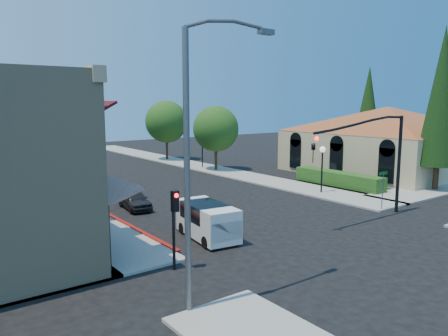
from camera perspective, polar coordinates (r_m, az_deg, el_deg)
ground at (r=22.35m, az=13.83°, el=-9.37°), size 120.00×120.00×0.00m
sidewalk_left at (r=41.69m, az=-25.40°, el=-1.57°), size 3.50×50.00×0.12m
sidewalk_right at (r=48.14m, az=-4.58°, el=0.49°), size 3.50×50.00×0.12m
curb_red_strip at (r=24.44m, az=-12.01°, el=-7.76°), size 0.25×10.00×0.06m
mission_building at (r=45.99m, az=20.47°, el=4.23°), size 30.12×30.12×6.40m
hedge at (r=36.69m, az=14.66°, el=-2.39°), size 1.40×8.00×1.10m
conifer_near at (r=37.13m, az=26.54°, el=8.34°), size 3.20×3.20×12.50m
conifer_far at (r=54.51m, az=18.31°, el=7.67°), size 3.20×3.20×11.00m
street_tree_a at (r=43.62m, az=-1.08°, el=5.14°), size 4.56×4.56×6.48m
street_tree_b at (r=52.05m, az=-7.54°, el=6.00°), size 4.94×4.94×7.02m
signal_mast_arm at (r=27.05m, az=19.62°, el=2.33°), size 8.01×0.39×6.00m
secondary_signal at (r=17.67m, az=-6.48°, el=-6.14°), size 0.28×0.42×3.32m
cobra_streetlight at (r=13.68m, az=-3.64°, el=2.18°), size 3.60×0.25×9.31m
street_name_sign at (r=29.12m, az=20.04°, el=-2.03°), size 0.80×0.06×2.50m
lamppost_left_near at (r=23.22m, az=-15.81°, el=-1.82°), size 0.44×0.44×3.57m
lamppost_left_far at (r=36.53m, az=-23.72°, el=1.46°), size 0.44×0.44×3.57m
lamppost_right_near at (r=33.20m, az=12.72°, el=1.33°), size 0.44×0.44×3.57m
lamppost_right_far at (r=45.20m, az=-2.86°, el=3.39°), size 0.44×0.44×3.57m
white_van at (r=21.98m, az=-2.12°, el=-6.66°), size 2.22×4.16×1.76m
parked_car_a at (r=28.66m, az=-11.59°, el=-4.08°), size 1.85×3.70×1.21m
parked_car_b at (r=33.88m, az=-16.30°, el=-2.26°), size 1.62×3.94×1.27m
parked_car_c at (r=37.38m, az=-19.29°, el=-1.47°), size 2.09×4.25×1.19m
parked_car_d at (r=45.78m, az=-23.26°, el=0.02°), size 2.05×4.05×1.10m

